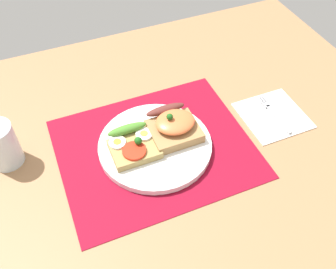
% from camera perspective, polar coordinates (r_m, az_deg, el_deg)
% --- Properties ---
extents(ground_plane, '(1.20, 0.90, 0.03)m').
position_cam_1_polar(ground_plane, '(0.83, -1.92, -2.83)').
color(ground_plane, '#996D47').
extents(placemat, '(0.41, 0.34, 0.00)m').
position_cam_1_polar(placemat, '(0.81, -1.95, -2.06)').
color(placemat, maroon).
rests_on(placemat, ground_plane).
extents(plate, '(0.24, 0.24, 0.01)m').
position_cam_1_polar(plate, '(0.81, -1.97, -1.66)').
color(plate, white).
rests_on(plate, placemat).
extents(sandwich_egg_tomato, '(0.10, 0.09, 0.04)m').
position_cam_1_polar(sandwich_egg_tomato, '(0.78, -5.30, -1.56)').
color(sandwich_egg_tomato, '#A58B4F').
rests_on(sandwich_egg_tomato, plate).
extents(sandwich_salmon, '(0.10, 0.11, 0.06)m').
position_cam_1_polar(sandwich_salmon, '(0.81, 0.86, 1.34)').
color(sandwich_salmon, '#A07949').
rests_on(sandwich_salmon, plate).
extents(napkin, '(0.14, 0.14, 0.01)m').
position_cam_1_polar(napkin, '(0.91, 15.56, 2.85)').
color(napkin, white).
rests_on(napkin, ground_plane).
extents(fork, '(0.02, 0.13, 0.00)m').
position_cam_1_polar(fork, '(0.91, 15.59, 3.25)').
color(fork, '#B7B7BC').
rests_on(fork, napkin).
extents(drinking_glass, '(0.07, 0.07, 0.10)m').
position_cam_1_polar(drinking_glass, '(0.83, -23.83, -1.48)').
color(drinking_glass, silver).
rests_on(drinking_glass, ground_plane).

